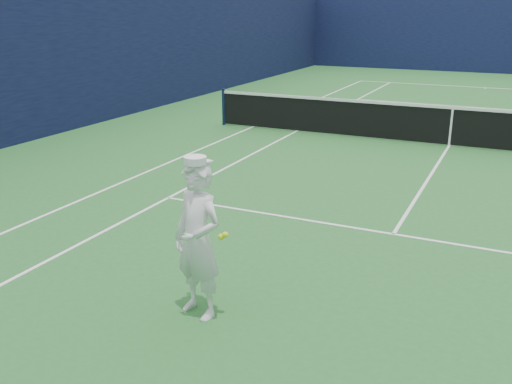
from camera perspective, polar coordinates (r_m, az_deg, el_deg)
ground at (r=15.12m, az=18.72°, el=4.35°), size 80.00×80.00×0.00m
court_markings at (r=15.12m, az=18.72°, el=4.36°), size 11.03×23.83×0.01m
windscreen_fence at (r=14.80m, az=19.51°, el=11.88°), size 20.12×36.12×4.00m
tennis_net at (r=15.00m, az=18.94°, el=6.40°), size 12.88×0.09×1.07m
tennis_player at (r=6.30m, az=-5.83°, el=-4.82°), size 0.75×0.66×1.85m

